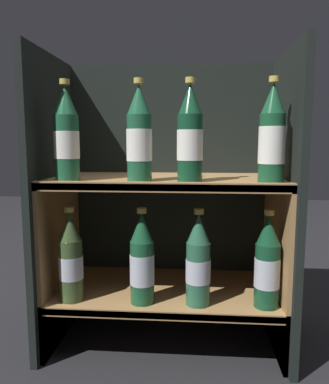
{
  "coord_description": "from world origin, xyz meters",
  "views": [
    {
      "loc": [
        0.08,
        -0.91,
        0.61
      ],
      "look_at": [
        0.0,
        0.12,
        0.47
      ],
      "focal_mm": 35.0,
      "sensor_mm": 36.0,
      "label": 1
    }
  ],
  "objects_px": {
    "bottle_lower_front_0": "(71,259)",
    "bottle_upper_front_2": "(190,137)",
    "bottle_upper_front_0": "(66,137)",
    "bottle_upper_front_1": "(139,137)",
    "bottle_upper_front_3": "(272,137)",
    "bottle_lower_front_3": "(267,265)",
    "bottle_lower_front_1": "(142,262)",
    "bottle_lower_front_2": "(198,262)"
  },
  "relations": [
    {
      "from": "bottle_lower_front_1",
      "to": "bottle_lower_front_3",
      "type": "relative_size",
      "value": 1.0
    },
    {
      "from": "bottle_upper_front_2",
      "to": "bottle_upper_front_3",
      "type": "bearing_deg",
      "value": 0.0
    },
    {
      "from": "bottle_upper_front_1",
      "to": "bottle_lower_front_2",
      "type": "xyz_separation_m",
      "value": [
        0.16,
        -0.0,
        -0.34
      ]
    },
    {
      "from": "bottle_lower_front_3",
      "to": "bottle_lower_front_2",
      "type": "bearing_deg",
      "value": -180.0
    },
    {
      "from": "bottle_upper_front_3",
      "to": "bottle_upper_front_2",
      "type": "bearing_deg",
      "value": 180.0
    },
    {
      "from": "bottle_upper_front_1",
      "to": "bottle_upper_front_3",
      "type": "bearing_deg",
      "value": 0.0
    },
    {
      "from": "bottle_lower_front_3",
      "to": "bottle_upper_front_0",
      "type": "bearing_deg",
      "value": -180.0
    },
    {
      "from": "bottle_upper_front_1",
      "to": "bottle_upper_front_2",
      "type": "height_order",
      "value": "same"
    },
    {
      "from": "bottle_upper_front_0",
      "to": "bottle_upper_front_1",
      "type": "height_order",
      "value": "same"
    },
    {
      "from": "bottle_upper_front_0",
      "to": "bottle_lower_front_3",
      "type": "distance_m",
      "value": 0.63
    },
    {
      "from": "bottle_upper_front_3",
      "to": "bottle_upper_front_0",
      "type": "bearing_deg",
      "value": -180.0
    },
    {
      "from": "bottle_upper_front_0",
      "to": "bottle_lower_front_1",
      "type": "height_order",
      "value": "bottle_upper_front_0"
    },
    {
      "from": "bottle_upper_front_2",
      "to": "bottle_upper_front_0",
      "type": "bearing_deg",
      "value": -180.0
    },
    {
      "from": "bottle_lower_front_3",
      "to": "bottle_upper_front_1",
      "type": "bearing_deg",
      "value": 180.0
    },
    {
      "from": "bottle_upper_front_1",
      "to": "bottle_lower_front_1",
      "type": "bearing_deg",
      "value": -0.0
    },
    {
      "from": "bottle_upper_front_0",
      "to": "bottle_lower_front_2",
      "type": "height_order",
      "value": "bottle_upper_front_0"
    },
    {
      "from": "bottle_upper_front_2",
      "to": "bottle_lower_front_3",
      "type": "bearing_deg",
      "value": 0.0
    },
    {
      "from": "bottle_upper_front_1",
      "to": "bottle_lower_front_0",
      "type": "xyz_separation_m",
      "value": [
        -0.19,
        0.0,
        -0.34
      ]
    },
    {
      "from": "bottle_lower_front_2",
      "to": "bottle_upper_front_0",
      "type": "bearing_deg",
      "value": 180.0
    },
    {
      "from": "bottle_lower_front_1",
      "to": "bottle_lower_front_2",
      "type": "distance_m",
      "value": 0.15
    },
    {
      "from": "bottle_upper_front_1",
      "to": "bottle_lower_front_2",
      "type": "relative_size",
      "value": 1.0
    },
    {
      "from": "bottle_lower_front_3",
      "to": "bottle_upper_front_2",
      "type": "bearing_deg",
      "value": 180.0
    },
    {
      "from": "bottle_upper_front_2",
      "to": "bottle_lower_front_0",
      "type": "relative_size",
      "value": 1.0
    },
    {
      "from": "bottle_lower_front_0",
      "to": "bottle_upper_front_3",
      "type": "bearing_deg",
      "value": 0.0
    },
    {
      "from": "bottle_lower_front_2",
      "to": "bottle_lower_front_3",
      "type": "distance_m",
      "value": 0.18
    },
    {
      "from": "bottle_lower_front_0",
      "to": "bottle_lower_front_3",
      "type": "relative_size",
      "value": 1.0
    },
    {
      "from": "bottle_upper_front_3",
      "to": "bottle_lower_front_0",
      "type": "distance_m",
      "value": 0.63
    },
    {
      "from": "bottle_lower_front_1",
      "to": "bottle_lower_front_3",
      "type": "height_order",
      "value": "same"
    },
    {
      "from": "bottle_upper_front_3",
      "to": "bottle_lower_front_1",
      "type": "xyz_separation_m",
      "value": [
        -0.34,
        -0.0,
        -0.34
      ]
    },
    {
      "from": "bottle_upper_front_0",
      "to": "bottle_upper_front_1",
      "type": "bearing_deg",
      "value": 0.0
    },
    {
      "from": "bottle_upper_front_0",
      "to": "bottle_lower_front_2",
      "type": "distance_m",
      "value": 0.49
    },
    {
      "from": "bottle_upper_front_3",
      "to": "bottle_lower_front_3",
      "type": "height_order",
      "value": "bottle_upper_front_3"
    },
    {
      "from": "bottle_upper_front_2",
      "to": "bottle_lower_front_1",
      "type": "height_order",
      "value": "bottle_upper_front_2"
    },
    {
      "from": "bottle_lower_front_3",
      "to": "bottle_lower_front_0",
      "type": "bearing_deg",
      "value": 180.0
    },
    {
      "from": "bottle_upper_front_0",
      "to": "bottle_upper_front_3",
      "type": "xyz_separation_m",
      "value": [
        0.53,
        0.0,
        -0.0
      ]
    },
    {
      "from": "bottle_lower_front_0",
      "to": "bottle_upper_front_2",
      "type": "bearing_deg",
      "value": 0.0
    },
    {
      "from": "bottle_lower_front_0",
      "to": "bottle_lower_front_2",
      "type": "height_order",
      "value": "same"
    },
    {
      "from": "bottle_upper_front_0",
      "to": "bottle_lower_front_3",
      "type": "bearing_deg",
      "value": 0.0
    },
    {
      "from": "bottle_upper_front_2",
      "to": "bottle_upper_front_3",
      "type": "height_order",
      "value": "same"
    },
    {
      "from": "bottle_upper_front_0",
      "to": "bottle_upper_front_3",
      "type": "height_order",
      "value": "same"
    },
    {
      "from": "bottle_upper_front_1",
      "to": "bottle_lower_front_2",
      "type": "height_order",
      "value": "bottle_upper_front_1"
    },
    {
      "from": "bottle_upper_front_1",
      "to": "bottle_lower_front_3",
      "type": "distance_m",
      "value": 0.48
    }
  ]
}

